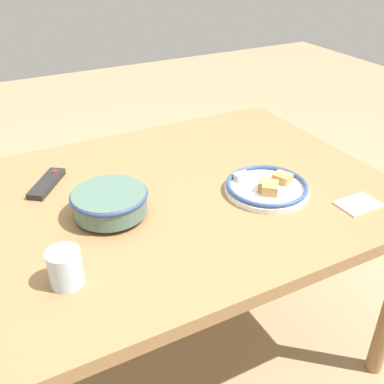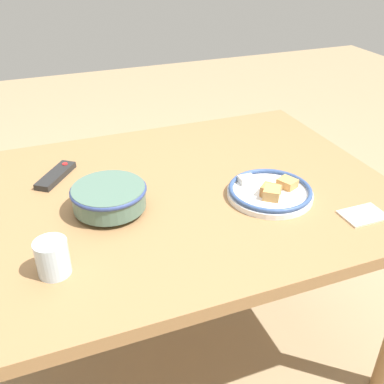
% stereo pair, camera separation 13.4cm
% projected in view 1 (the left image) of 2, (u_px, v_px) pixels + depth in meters
% --- Properties ---
extents(ground_plane, '(8.00, 8.00, 0.00)m').
position_uv_depth(ground_plane, '(171.00, 349.00, 1.79)').
color(ground_plane, '#9E8460').
extents(dining_table, '(1.43, 1.01, 0.72)m').
position_uv_depth(dining_table, '(166.00, 213.00, 1.45)').
color(dining_table, olive).
rests_on(dining_table, ground_plane).
extents(noodle_bowl, '(0.22, 0.22, 0.08)m').
position_uv_depth(noodle_bowl, '(110.00, 202.00, 1.28)').
color(noodle_bowl, '#4C6B5B').
rests_on(noodle_bowl, dining_table).
extents(food_plate, '(0.27, 0.27, 0.05)m').
position_uv_depth(food_plate, '(267.00, 187.00, 1.41)').
color(food_plate, white).
rests_on(food_plate, dining_table).
extents(tv_remote, '(0.15, 0.18, 0.02)m').
position_uv_depth(tv_remote, '(47.00, 183.00, 1.45)').
color(tv_remote, black).
rests_on(tv_remote, dining_table).
extents(drinking_glass, '(0.08, 0.08, 0.09)m').
position_uv_depth(drinking_glass, '(65.00, 268.00, 1.04)').
color(drinking_glass, silver).
rests_on(drinking_glass, dining_table).
extents(folded_napkin, '(0.13, 0.09, 0.01)m').
position_uv_depth(folded_napkin, '(358.00, 204.00, 1.35)').
color(folded_napkin, beige).
rests_on(folded_napkin, dining_table).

